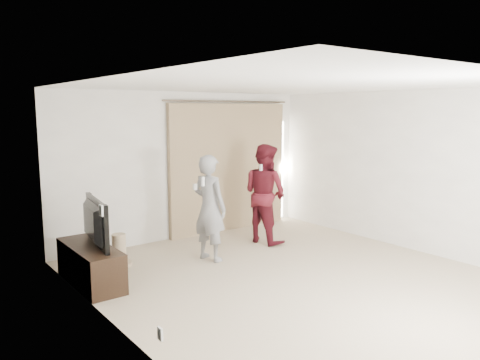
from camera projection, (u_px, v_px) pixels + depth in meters
name	position (u px, v px, depth m)	size (l,w,h in m)	color
floor	(292.00, 278.00, 6.41)	(5.50, 5.50, 0.00)	tan
wall_back	(187.00, 165.00, 8.38)	(5.00, 0.04, 2.60)	white
wall_left	(114.00, 208.00, 4.71)	(0.04, 5.50, 2.60)	white
ceiling	(295.00, 85.00, 6.02)	(5.00, 5.50, 0.01)	white
curtain	(230.00, 167.00, 8.88)	(2.80, 0.11, 2.46)	tan
tv_console	(90.00, 265.00, 6.15)	(0.46, 1.34, 0.52)	black
tv	(88.00, 223.00, 6.07)	(1.08, 0.14, 0.62)	black
scratching_post	(119.00, 253.00, 6.86)	(0.36, 0.36, 0.48)	tan
person_man	(210.00, 208.00, 7.08)	(0.53, 0.67, 1.62)	gray
person_woman	(265.00, 193.00, 8.06)	(0.75, 0.91, 1.71)	#50111B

